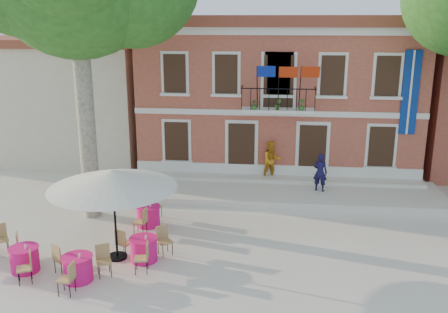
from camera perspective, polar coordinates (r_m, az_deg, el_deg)
ground at (r=17.73m, az=-0.79°, el=-9.09°), size 90.00×90.00×0.00m
main_building at (r=26.22m, az=6.22°, el=7.59°), size 13.50×9.59×7.50m
neighbor_west at (r=29.61m, az=-16.82°, el=6.83°), size 9.40×9.40×6.40m
terrace at (r=21.64m, az=5.90°, el=-4.06°), size 14.00×3.40×0.30m
patio_umbrella at (r=15.61m, az=-12.62°, el=-2.54°), size 3.96×3.96×2.94m
pedestrian_navy at (r=21.38m, az=10.93°, el=-1.79°), size 0.68×0.54×1.63m
pedestrian_orange at (r=22.53m, az=5.48°, el=-0.45°), size 1.05×0.93×1.79m
cafe_table_1 at (r=15.40m, az=-16.37°, el=-12.03°), size 1.87×1.66×0.95m
cafe_table_2 at (r=16.45m, az=-21.84°, el=-10.73°), size 1.25×1.90×0.95m
cafe_table_3 at (r=18.61m, az=-8.66°, el=-6.62°), size 0.90×1.96×0.95m
cafe_table_4 at (r=16.10m, az=-9.17°, el=-10.29°), size 1.85×1.76×0.95m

